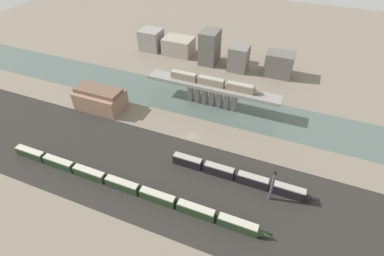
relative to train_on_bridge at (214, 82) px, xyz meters
The scene contains 14 objects.
ground_plane 27.42m from the train_on_bridge, 91.88° to the right, with size 400.00×400.00×0.00m, color #756B5B.
railbed_yard 50.05m from the train_on_bridge, 90.95° to the right, with size 280.00×42.00×0.01m, color #282623.
river_water 12.26m from the train_on_bridge, behind, with size 320.00×24.88×0.01m, color #4C5B56.
bridge 4.85m from the train_on_bridge, behind, with size 61.92×7.19×10.51m.
train_on_bridge is the anchor object (origin of this frame).
train_yard_near 60.49m from the train_on_bridge, 100.56° to the right, with size 97.57×2.64×3.66m.
train_yard_mid 47.52m from the train_on_bridge, 59.88° to the right, with size 51.17×2.74×4.09m.
warehouse_building 52.42m from the train_on_bridge, 155.98° to the right, with size 21.49×12.71×9.96m.
signal_tower 56.27m from the train_on_bridge, 51.62° to the right, with size 1.00×0.84×13.24m.
city_block_far_left 70.46m from the train_on_bridge, 142.15° to the left, with size 12.70×11.28×12.23m, color gray.
city_block_left 57.52m from the train_on_bridge, 130.65° to the left, with size 17.20×12.62×9.86m, color gray.
city_block_center 43.35m from the train_on_bridge, 112.18° to the left, with size 9.39×12.90×18.61m, color #605B56.
city_block_right 38.39m from the train_on_bridge, 88.04° to the left, with size 10.04×10.60×13.49m, color slate.
city_block_far_right 46.37m from the train_on_bridge, 60.20° to the left, with size 14.06×10.15×12.62m, color #605B56.
Camera 1 is at (35.22, -85.99, 81.20)m, focal length 28.00 mm.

